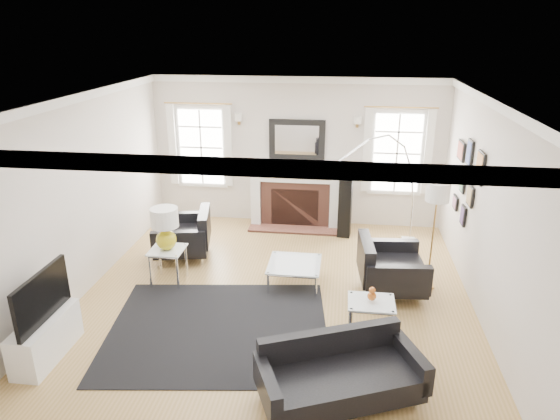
# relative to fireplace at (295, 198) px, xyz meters

# --- Properties ---
(floor) EXTENTS (6.00, 6.00, 0.00)m
(floor) POSITION_rel_fireplace_xyz_m (0.00, -2.79, -0.54)
(floor) COLOR #A17D43
(floor) RESTS_ON ground
(back_wall) EXTENTS (5.50, 0.04, 2.80)m
(back_wall) POSITION_rel_fireplace_xyz_m (0.00, 0.21, 0.86)
(back_wall) COLOR beige
(back_wall) RESTS_ON floor
(front_wall) EXTENTS (5.50, 0.04, 2.80)m
(front_wall) POSITION_rel_fireplace_xyz_m (0.00, -5.79, 0.86)
(front_wall) COLOR beige
(front_wall) RESTS_ON floor
(left_wall) EXTENTS (0.04, 6.00, 2.80)m
(left_wall) POSITION_rel_fireplace_xyz_m (-2.75, -2.79, 0.86)
(left_wall) COLOR beige
(left_wall) RESTS_ON floor
(right_wall) EXTENTS (0.04, 6.00, 2.80)m
(right_wall) POSITION_rel_fireplace_xyz_m (2.75, -2.79, 0.86)
(right_wall) COLOR beige
(right_wall) RESTS_ON floor
(ceiling) EXTENTS (5.50, 6.00, 0.02)m
(ceiling) POSITION_rel_fireplace_xyz_m (0.00, -2.79, 2.26)
(ceiling) COLOR white
(ceiling) RESTS_ON back_wall
(crown_molding) EXTENTS (5.50, 6.00, 0.12)m
(crown_molding) POSITION_rel_fireplace_xyz_m (0.00, -2.79, 2.20)
(crown_molding) COLOR white
(crown_molding) RESTS_ON back_wall
(fireplace) EXTENTS (1.70, 0.69, 1.11)m
(fireplace) POSITION_rel_fireplace_xyz_m (0.00, 0.00, 0.00)
(fireplace) COLOR white
(fireplace) RESTS_ON floor
(mantel_mirror) EXTENTS (1.05, 0.07, 0.75)m
(mantel_mirror) POSITION_rel_fireplace_xyz_m (0.00, 0.16, 1.11)
(mantel_mirror) COLOR black
(mantel_mirror) RESTS_ON back_wall
(window_left) EXTENTS (1.24, 0.15, 1.62)m
(window_left) POSITION_rel_fireplace_xyz_m (-1.85, 0.16, 0.92)
(window_left) COLOR white
(window_left) RESTS_ON back_wall
(window_right) EXTENTS (1.24, 0.15, 1.62)m
(window_right) POSITION_rel_fireplace_xyz_m (1.85, 0.16, 0.92)
(window_right) COLOR white
(window_right) RESTS_ON back_wall
(gallery_wall) EXTENTS (0.04, 1.73, 1.29)m
(gallery_wall) POSITION_rel_fireplace_xyz_m (2.72, -1.50, 0.99)
(gallery_wall) COLOR black
(gallery_wall) RESTS_ON right_wall
(tv_unit) EXTENTS (0.35, 1.00, 1.09)m
(tv_unit) POSITION_rel_fireplace_xyz_m (-2.44, -4.49, -0.21)
(tv_unit) COLOR white
(tv_unit) RESTS_ON floor
(area_rug) EXTENTS (3.03, 2.63, 0.01)m
(area_rug) POSITION_rel_fireplace_xyz_m (-0.61, -3.69, -0.54)
(area_rug) COLOR black
(area_rug) RESTS_ON floor
(sofa) EXTENTS (1.82, 1.34, 0.54)m
(sofa) POSITION_rel_fireplace_xyz_m (0.93, -4.75, -0.25)
(sofa) COLOR black
(sofa) RESTS_ON floor
(armchair_left) EXTENTS (1.05, 1.13, 0.66)m
(armchair_left) POSITION_rel_fireplace_xyz_m (-1.66, -1.65, -0.17)
(armchair_left) COLOR black
(armchair_left) RESTS_ON floor
(armchair_right) EXTENTS (0.99, 1.08, 0.68)m
(armchair_right) POSITION_rel_fireplace_xyz_m (1.58, -2.46, -0.16)
(armchair_right) COLOR black
(armchair_right) RESTS_ON floor
(coffee_table) EXTENTS (0.77, 0.77, 0.34)m
(coffee_table) POSITION_rel_fireplace_xyz_m (0.23, -2.37, -0.23)
(coffee_table) COLOR silver
(coffee_table) RESTS_ON floor
(side_table_left) EXTENTS (0.50, 0.50, 0.55)m
(side_table_left) POSITION_rel_fireplace_xyz_m (-1.65, -2.56, -0.10)
(side_table_left) COLOR silver
(side_table_left) RESTS_ON floor
(nesting_table) EXTENTS (0.55, 0.46, 0.60)m
(nesting_table) POSITION_rel_fireplace_xyz_m (1.28, -3.78, -0.06)
(nesting_table) COLOR silver
(nesting_table) RESTS_ON floor
(gourd_lamp) EXTENTS (0.40, 0.40, 0.64)m
(gourd_lamp) POSITION_rel_fireplace_xyz_m (-1.65, -2.56, 0.37)
(gourd_lamp) COLOR gold
(gourd_lamp) RESTS_ON side_table_left
(orange_vase) EXTENTS (0.11, 0.11, 0.17)m
(orange_vase) POSITION_rel_fireplace_xyz_m (1.28, -3.78, 0.16)
(orange_vase) COLOR #B05316
(orange_vase) RESTS_ON nesting_table
(arc_floor_lamp) EXTENTS (1.54, 1.43, 2.19)m
(arc_floor_lamp) POSITION_rel_fireplace_xyz_m (1.43, -1.47, 0.64)
(arc_floor_lamp) COLOR silver
(arc_floor_lamp) RESTS_ON floor
(stick_floor_lamp) EXTENTS (0.33, 0.33, 1.63)m
(stick_floor_lamp) POSITION_rel_fireplace_xyz_m (2.20, -2.21, 0.87)
(stick_floor_lamp) COLOR #B88840
(stick_floor_lamp) RESTS_ON floor
(speaker_tower) EXTENTS (0.25, 0.25, 1.14)m
(speaker_tower) POSITION_rel_fireplace_xyz_m (0.95, -0.43, 0.03)
(speaker_tower) COLOR black
(speaker_tower) RESTS_ON floor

